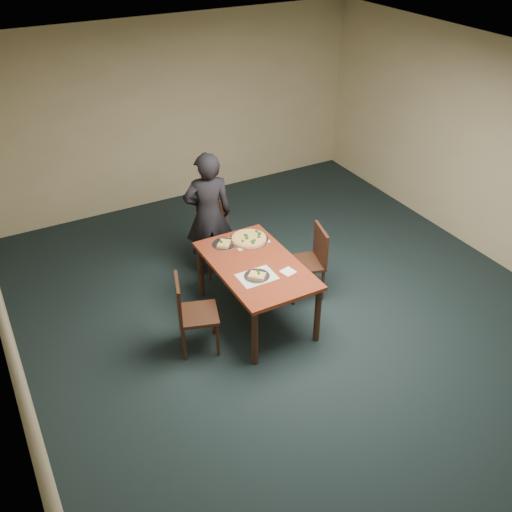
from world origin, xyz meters
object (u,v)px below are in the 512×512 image
slice_plate_near (257,276)px  slice_plate_far (224,244)px  pizza_pan (249,238)px  chair_left (190,310)px  chair_right (311,258)px  dining_table (256,270)px  chair_far (216,233)px  diner (208,215)px

slice_plate_near → slice_plate_far: slice_plate_near is taller
pizza_pan → slice_plate_far: pizza_pan is taller
chair_left → chair_right: bearing=-64.4°
dining_table → slice_plate_far: 0.56m
chair_far → slice_plate_near: bearing=-89.1°
chair_left → slice_plate_far: (0.73, 0.67, 0.25)m
slice_plate_near → chair_right: bearing=19.1°
dining_table → slice_plate_far: slice_plate_far is taller
chair_left → diner: bearing=-14.7°
chair_far → diner: size_ratio=0.55×
chair_left → pizza_pan: bearing=-41.6°
chair_far → chair_left: 1.60m
chair_far → slice_plate_near: chair_far is taller
pizza_pan → slice_plate_near: bearing=-111.7°
dining_table → chair_left: 0.89m
dining_table → chair_left: size_ratio=1.65×
dining_table → pizza_pan: 0.52m
chair_right → slice_plate_near: chair_right is taller
chair_far → slice_plate_far: chair_far is taller
dining_table → slice_plate_near: (-0.11, -0.23, 0.11)m
slice_plate_far → dining_table: bearing=-75.3°
diner → slice_plate_far: bearing=96.1°
chair_far → chair_right: size_ratio=1.00×
chair_far → pizza_pan: chair_far is taller
pizza_pan → slice_plate_near: pizza_pan is taller
chair_far → slice_plate_far: 0.70m
chair_far → pizza_pan: (0.12, -0.69, 0.26)m
chair_left → slice_plate_near: bearing=-78.7°
chair_far → pizza_pan: bearing=-72.6°
diner → slice_plate_near: size_ratio=5.96×
chair_right → dining_table: bearing=-69.2°
pizza_pan → slice_plate_near: (-0.28, -0.70, -0.01)m
chair_right → pizza_pan: size_ratio=1.99×
chair_right → slice_plate_near: bearing=-56.5°
dining_table → chair_right: (0.81, 0.09, -0.14)m
diner → slice_plate_far: 0.60m
diner → slice_plate_near: (-0.05, -1.35, -0.07)m
chair_left → diner: diner is taller
chair_far → diner: 0.34m
chair_left → diner: 1.54m
chair_right → diner: size_ratio=0.55×
chair_right → slice_plate_near: size_ratio=3.25×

